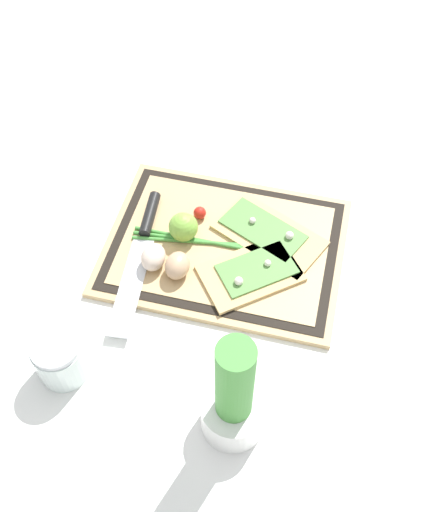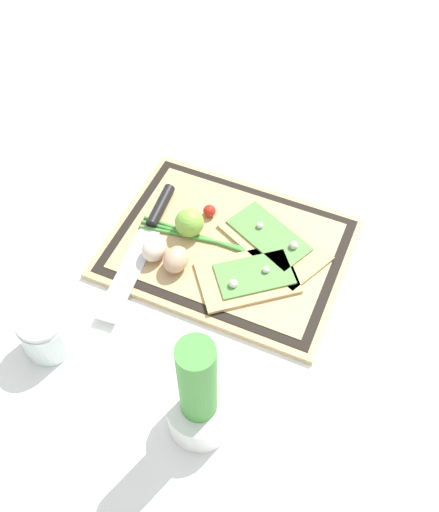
{
  "view_description": "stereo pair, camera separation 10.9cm",
  "coord_description": "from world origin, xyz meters",
  "px_view_note": "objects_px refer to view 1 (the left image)",
  "views": [
    {
      "loc": [
        -0.15,
        0.67,
        0.91
      ],
      "look_at": [
        0.0,
        0.04,
        0.03
      ],
      "focal_mm": 42.0,
      "sensor_mm": 36.0,
      "label": 1
    },
    {
      "loc": [
        -0.26,
        0.63,
        0.91
      ],
      "look_at": [
        0.0,
        0.04,
        0.03
      ],
      "focal_mm": 42.0,
      "sensor_mm": 36.0,
      "label": 2
    }
  ],
  "objects_px": {
    "egg_pink": "(153,257)",
    "cherry_tomato_red": "(200,213)",
    "sauce_jar": "(61,359)",
    "egg_brown": "(177,265)",
    "knife": "(144,237)",
    "pizza_slice_near": "(268,233)",
    "pizza_slice_far": "(252,272)",
    "herb_pot": "(234,402)",
    "lime": "(183,228)"
  },
  "relations": [
    {
      "from": "lime",
      "to": "herb_pot",
      "type": "bearing_deg",
      "value": 117.58
    },
    {
      "from": "lime",
      "to": "sauce_jar",
      "type": "height_order",
      "value": "sauce_jar"
    },
    {
      "from": "egg_brown",
      "to": "egg_pink",
      "type": "relative_size",
      "value": 1.0
    },
    {
      "from": "egg_brown",
      "to": "pizza_slice_near",
      "type": "bearing_deg",
      "value": -138.99
    },
    {
      "from": "sauce_jar",
      "to": "herb_pot",
      "type": "bearing_deg",
      "value": 175.61
    },
    {
      "from": "herb_pot",
      "to": "egg_pink",
      "type": "bearing_deg",
      "value": -50.76
    },
    {
      "from": "knife",
      "to": "egg_pink",
      "type": "bearing_deg",
      "value": 125.81
    },
    {
      "from": "knife",
      "to": "herb_pot",
      "type": "relative_size",
      "value": 1.32
    },
    {
      "from": "egg_brown",
      "to": "lime",
      "type": "height_order",
      "value": "lime"
    },
    {
      "from": "knife",
      "to": "pizza_slice_far",
      "type": "bearing_deg",
      "value": 172.38
    },
    {
      "from": "pizza_slice_far",
      "to": "sauce_jar",
      "type": "bearing_deg",
      "value": 43.85
    },
    {
      "from": "pizza_slice_far",
      "to": "egg_pink",
      "type": "relative_size",
      "value": 3.73
    },
    {
      "from": "cherry_tomato_red",
      "to": "pizza_slice_far",
      "type": "bearing_deg",
      "value": 139.23
    },
    {
      "from": "pizza_slice_near",
      "to": "egg_pink",
      "type": "distance_m",
      "value": 0.22
    },
    {
      "from": "pizza_slice_far",
      "to": "cherry_tomato_red",
      "type": "height_order",
      "value": "same"
    },
    {
      "from": "pizza_slice_far",
      "to": "knife",
      "type": "distance_m",
      "value": 0.22
    },
    {
      "from": "egg_brown",
      "to": "cherry_tomato_red",
      "type": "distance_m",
      "value": 0.14
    },
    {
      "from": "pizza_slice_far",
      "to": "lime",
      "type": "bearing_deg",
      "value": -20.6
    },
    {
      "from": "lime",
      "to": "herb_pot",
      "type": "distance_m",
      "value": 0.37
    },
    {
      "from": "pizza_slice_far",
      "to": "lime",
      "type": "relative_size",
      "value": 3.71
    },
    {
      "from": "pizza_slice_near",
      "to": "herb_pot",
      "type": "distance_m",
      "value": 0.38
    },
    {
      "from": "egg_pink",
      "to": "lime",
      "type": "height_order",
      "value": "lime"
    },
    {
      "from": "egg_brown",
      "to": "lime",
      "type": "relative_size",
      "value": 1.0
    },
    {
      "from": "cherry_tomato_red",
      "to": "egg_pink",
      "type": "bearing_deg",
      "value": 67.94
    },
    {
      "from": "egg_pink",
      "to": "cherry_tomato_red",
      "type": "height_order",
      "value": "egg_pink"
    },
    {
      "from": "cherry_tomato_red",
      "to": "sauce_jar",
      "type": "relative_size",
      "value": 0.28
    },
    {
      "from": "knife",
      "to": "egg_pink",
      "type": "relative_size",
      "value": 5.77
    },
    {
      "from": "egg_brown",
      "to": "cherry_tomato_red",
      "type": "xyz_separation_m",
      "value": [
        -0.01,
        -0.14,
        -0.01
      ]
    },
    {
      "from": "egg_brown",
      "to": "herb_pot",
      "type": "bearing_deg",
      "value": 122.95
    },
    {
      "from": "pizza_slice_near",
      "to": "egg_pink",
      "type": "xyz_separation_m",
      "value": [
        0.19,
        0.12,
        0.02
      ]
    },
    {
      "from": "egg_brown",
      "to": "lime",
      "type": "distance_m",
      "value": 0.08
    },
    {
      "from": "egg_brown",
      "to": "herb_pot",
      "type": "height_order",
      "value": "herb_pot"
    },
    {
      "from": "lime",
      "to": "cherry_tomato_red",
      "type": "relative_size",
      "value": 2.24
    },
    {
      "from": "lime",
      "to": "pizza_slice_near",
      "type": "bearing_deg",
      "value": -164.83
    },
    {
      "from": "pizza_slice_near",
      "to": "herb_pot",
      "type": "height_order",
      "value": "herb_pot"
    },
    {
      "from": "pizza_slice_near",
      "to": "egg_brown",
      "type": "relative_size",
      "value": 4.19
    },
    {
      "from": "herb_pot",
      "to": "sauce_jar",
      "type": "height_order",
      "value": "herb_pot"
    },
    {
      "from": "sauce_jar",
      "to": "egg_brown",
      "type": "bearing_deg",
      "value": -120.34
    },
    {
      "from": "pizza_slice_near",
      "to": "egg_pink",
      "type": "bearing_deg",
      "value": 31.59
    },
    {
      "from": "pizza_slice_near",
      "to": "pizza_slice_far",
      "type": "relative_size",
      "value": 1.13
    },
    {
      "from": "knife",
      "to": "pizza_slice_near",
      "type": "bearing_deg",
      "value": -163.45
    },
    {
      "from": "egg_pink",
      "to": "cherry_tomato_red",
      "type": "bearing_deg",
      "value": -112.06
    },
    {
      "from": "egg_pink",
      "to": "sauce_jar",
      "type": "bearing_deg",
      "value": 70.12
    },
    {
      "from": "pizza_slice_far",
      "to": "herb_pot",
      "type": "distance_m",
      "value": 0.28
    },
    {
      "from": "herb_pot",
      "to": "sauce_jar",
      "type": "distance_m",
      "value": 0.29
    },
    {
      "from": "pizza_slice_far",
      "to": "lime",
      "type": "distance_m",
      "value": 0.15
    },
    {
      "from": "egg_brown",
      "to": "lime",
      "type": "xyz_separation_m",
      "value": [
        0.01,
        -0.08,
        0.01
      ]
    },
    {
      "from": "pizza_slice_far",
      "to": "egg_pink",
      "type": "xyz_separation_m",
      "value": [
        0.18,
        0.02,
        0.02
      ]
    },
    {
      "from": "pizza_slice_near",
      "to": "pizza_slice_far",
      "type": "bearing_deg",
      "value": 83.06
    },
    {
      "from": "knife",
      "to": "sauce_jar",
      "type": "xyz_separation_m",
      "value": [
        0.05,
        0.28,
        0.02
      ]
    }
  ]
}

